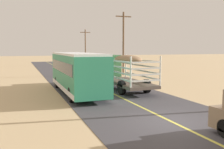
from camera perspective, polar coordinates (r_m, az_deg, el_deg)
name	(u,v)px	position (r m, az deg, el deg)	size (l,w,h in m)	color
ground_plane	(170,121)	(12.65, 13.37, -10.54)	(240.00, 240.00, 0.00)	tan
road_surface	(170,121)	(12.65, 13.38, -10.49)	(8.00, 120.00, 0.02)	#423F44
road_centre_line	(170,121)	(12.64, 13.38, -10.44)	(0.16, 117.60, 0.00)	#D8CC4C
livestock_truck	(114,67)	(23.54, 0.43, 1.67)	(2.53, 9.70, 3.02)	#3F7F4C
bus	(77,72)	(19.83, -8.20, 0.67)	(2.54, 10.00, 3.21)	#2D8C66
power_pole_mid	(123,42)	(33.48, 2.66, 7.62)	(2.20, 0.24, 8.45)	brown
power_pole_far	(85,46)	(52.84, -6.18, 6.52)	(2.20, 0.24, 7.60)	brown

